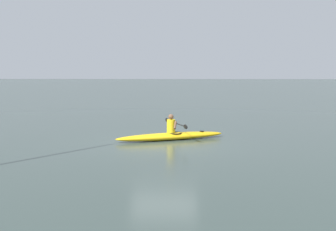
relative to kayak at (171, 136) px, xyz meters
The scene contains 3 objects.
ground_plane 0.95m from the kayak, 74.67° to the left, with size 160.00×160.00×0.00m, color #384742.
kayak is the anchor object (origin of this frame).
kayaker 0.47m from the kayak, 159.15° to the right, with size 0.92×2.34×0.74m.
Camera 1 is at (-0.50, 15.53, 2.92)m, focal length 44.76 mm.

